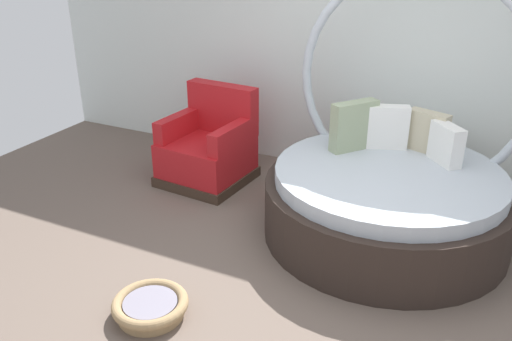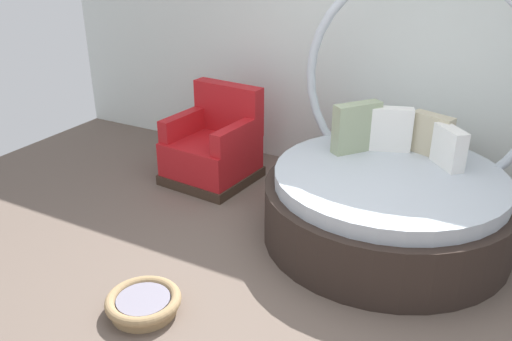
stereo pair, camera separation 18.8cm
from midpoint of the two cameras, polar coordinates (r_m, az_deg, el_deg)
ground_plane at (r=3.97m, az=4.04°, el=-12.40°), size 8.00×8.00×0.02m
back_wall at (r=5.34m, az=13.62°, el=13.34°), size 8.00×0.12×2.80m
round_daybed at (r=4.54m, az=12.80°, el=-1.80°), size 1.99×1.99×2.16m
red_armchair at (r=5.42m, az=-5.98°, el=2.26°), size 0.86×0.86×0.94m
pet_basket at (r=3.76m, az=-12.61°, el=-13.93°), size 0.51×0.51×0.13m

